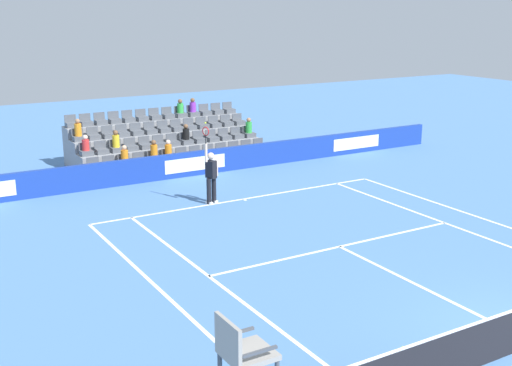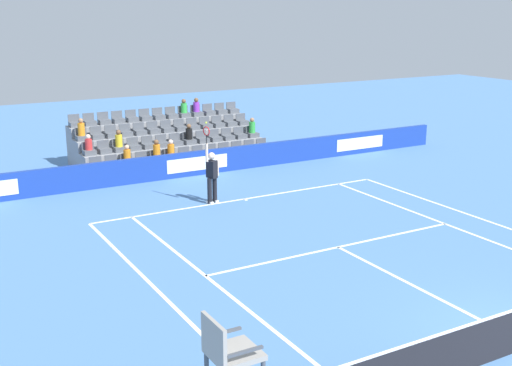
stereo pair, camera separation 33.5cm
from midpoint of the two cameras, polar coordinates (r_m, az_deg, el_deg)
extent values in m
cube|color=white|center=(22.99, -0.62, -1.40)|extent=(10.97, 0.10, 0.01)
cube|color=white|center=(18.63, 7.67, -5.55)|extent=(8.23, 0.10, 0.01)
cube|color=white|center=(16.40, 14.51, -8.84)|extent=(0.10, 6.40, 0.01)
cube|color=white|center=(16.23, -3.13, -8.62)|extent=(0.10, 11.89, 0.01)
cube|color=white|center=(20.97, 17.44, -3.75)|extent=(0.10, 11.89, 0.01)
cube|color=white|center=(15.72, -7.65, -9.55)|extent=(0.10, 11.89, 0.01)
cube|color=white|center=(21.96, 19.89, -3.12)|extent=(0.10, 11.89, 0.01)
cube|color=white|center=(22.90, -0.50, -1.46)|extent=(0.10, 0.20, 0.01)
cube|color=#193899|center=(26.27, -4.83, 1.74)|extent=(24.54, 0.20, 0.97)
cube|color=white|center=(30.45, 9.37, 3.44)|extent=(2.62, 0.01, 0.54)
cube|color=white|center=(26.18, -4.73, 1.69)|extent=(2.62, 0.01, 0.54)
cylinder|color=black|center=(22.53, -3.19, -0.58)|extent=(0.16, 0.16, 0.90)
cylinder|color=black|center=(22.37, -3.63, -0.71)|extent=(0.16, 0.16, 0.90)
cube|color=white|center=(22.64, -3.17, -1.58)|extent=(0.19, 0.28, 0.08)
cube|color=white|center=(22.48, -3.61, -1.71)|extent=(0.19, 0.28, 0.08)
cube|color=black|center=(22.26, -3.44, 1.21)|extent=(0.32, 0.41, 0.60)
sphere|color=beige|center=(22.15, -3.45, 2.37)|extent=(0.24, 0.24, 0.24)
cylinder|color=beige|center=(21.97, -3.87, 2.66)|extent=(0.09, 0.09, 0.62)
cylinder|color=beige|center=(22.37, -2.94, 1.34)|extent=(0.09, 0.09, 0.56)
cylinder|color=black|center=(21.88, -3.89, 3.81)|extent=(0.04, 0.04, 0.28)
torus|color=red|center=(21.83, -3.91, 4.53)|extent=(0.12, 0.30, 0.31)
sphere|color=#D1E533|center=(21.78, -3.92, 5.25)|extent=(0.07, 0.07, 0.07)
cube|color=gray|center=(9.63, -0.87, -14.58)|extent=(0.70, 0.70, 0.08)
cube|color=gray|center=(9.35, -2.64, -13.37)|extent=(0.06, 0.70, 0.55)
cube|color=#474C54|center=(9.79, -1.80, -12.86)|extent=(0.56, 0.05, 0.04)
cube|color=#474C54|center=(9.30, 0.11, -14.47)|extent=(0.56, 0.05, 0.04)
cube|color=gray|center=(27.29, -5.77, 1.62)|extent=(8.06, 0.95, 0.42)
cube|color=#545960|center=(28.89, 0.97, 3.08)|extent=(0.48, 0.44, 0.20)
cube|color=#545960|center=(29.01, 0.77, 3.63)|extent=(0.48, 0.04, 0.30)
cube|color=#545960|center=(28.58, -0.10, 2.95)|extent=(0.48, 0.44, 0.20)
cube|color=#545960|center=(28.70, -0.30, 3.51)|extent=(0.48, 0.04, 0.30)
cube|color=#545960|center=(28.29, -1.20, 2.82)|extent=(0.48, 0.44, 0.20)
cube|color=#545960|center=(28.41, -1.39, 3.38)|extent=(0.48, 0.04, 0.30)
cube|color=#545960|center=(28.00, -2.31, 2.68)|extent=(0.48, 0.44, 0.20)
cube|color=#545960|center=(28.13, -2.51, 3.25)|extent=(0.48, 0.04, 0.30)
cube|color=#545960|center=(27.73, -3.45, 2.54)|extent=(0.48, 0.44, 0.20)
cube|color=#545960|center=(27.85, -3.64, 3.12)|extent=(0.48, 0.04, 0.30)
cube|color=#545960|center=(27.47, -4.61, 2.40)|extent=(0.48, 0.44, 0.20)
cube|color=#545960|center=(27.59, -4.80, 2.99)|extent=(0.48, 0.04, 0.30)
cube|color=#545960|center=(27.22, -5.79, 2.25)|extent=(0.48, 0.44, 0.20)
cube|color=#545960|center=(27.35, -5.98, 2.85)|extent=(0.48, 0.04, 0.30)
cube|color=#545960|center=(26.98, -6.99, 2.10)|extent=(0.48, 0.44, 0.20)
cube|color=#545960|center=(27.11, -7.17, 2.70)|extent=(0.48, 0.04, 0.30)
cube|color=#545960|center=(26.76, -8.21, 1.95)|extent=(0.48, 0.44, 0.20)
cube|color=#545960|center=(26.88, -8.39, 2.55)|extent=(0.48, 0.04, 0.30)
cube|color=#545960|center=(26.54, -9.46, 1.79)|extent=(0.48, 0.44, 0.20)
cube|color=#545960|center=(26.67, -9.63, 2.40)|extent=(0.48, 0.04, 0.30)
cube|color=#545960|center=(26.34, -10.72, 1.63)|extent=(0.48, 0.44, 0.20)
cube|color=#545960|center=(26.47, -10.89, 2.25)|extent=(0.48, 0.04, 0.30)
cube|color=#545960|center=(26.16, -12.00, 1.47)|extent=(0.48, 0.44, 0.20)
cube|color=#545960|center=(26.29, -12.16, 2.09)|extent=(0.48, 0.04, 0.30)
cube|color=#545960|center=(25.98, -13.30, 1.31)|extent=(0.48, 0.44, 0.20)
cube|color=#545960|center=(26.11, -13.46, 1.93)|extent=(0.48, 0.04, 0.30)
cube|color=gray|center=(28.09, -6.58, 2.42)|extent=(8.06, 0.95, 0.84)
cube|color=#545960|center=(29.61, 0.03, 4.20)|extent=(0.48, 0.44, 0.20)
cube|color=#545960|center=(29.73, -0.16, 4.74)|extent=(0.48, 0.04, 0.30)
cube|color=#545960|center=(29.31, -1.03, 4.09)|extent=(0.48, 0.44, 0.20)
cube|color=#545960|center=(29.44, -1.22, 4.63)|extent=(0.48, 0.04, 0.30)
cube|color=#545960|center=(29.03, -2.10, 3.97)|extent=(0.48, 0.44, 0.20)
cube|color=#545960|center=(29.15, -2.29, 4.52)|extent=(0.48, 0.04, 0.30)
cube|color=#545960|center=(28.75, -3.20, 3.85)|extent=(0.48, 0.44, 0.20)
cube|color=#545960|center=(28.88, -3.38, 4.40)|extent=(0.48, 0.04, 0.30)
cube|color=#545960|center=(28.48, -4.31, 3.72)|extent=(0.48, 0.44, 0.20)
cube|color=#545960|center=(28.61, -4.50, 4.28)|extent=(0.48, 0.04, 0.30)
cube|color=#545960|center=(28.23, -5.45, 3.60)|extent=(0.48, 0.44, 0.20)
cube|color=#545960|center=(28.36, -5.63, 4.16)|extent=(0.48, 0.04, 0.30)
cube|color=#545960|center=(27.99, -6.61, 3.46)|extent=(0.48, 0.44, 0.20)
cube|color=#545960|center=(28.12, -6.79, 4.03)|extent=(0.48, 0.04, 0.30)
cube|color=#545960|center=(27.75, -7.79, 3.33)|extent=(0.48, 0.44, 0.20)
cube|color=#545960|center=(27.89, -7.96, 3.90)|extent=(0.48, 0.04, 0.30)
cube|color=#545960|center=(27.53, -8.98, 3.19)|extent=(0.48, 0.44, 0.20)
cube|color=#545960|center=(27.67, -9.15, 3.77)|extent=(0.48, 0.04, 0.30)
cube|color=#545960|center=(27.33, -10.20, 3.04)|extent=(0.48, 0.44, 0.20)
cube|color=#545960|center=(27.46, -10.36, 3.63)|extent=(0.48, 0.04, 0.30)
cube|color=#545960|center=(27.13, -11.43, 2.90)|extent=(0.48, 0.44, 0.20)
cube|color=#545960|center=(27.27, -11.59, 3.49)|extent=(0.48, 0.04, 0.30)
cube|color=#545960|center=(26.95, -12.68, 2.75)|extent=(0.48, 0.44, 0.20)
cube|color=#545960|center=(27.09, -12.83, 3.34)|extent=(0.48, 0.04, 0.30)
cube|color=#545960|center=(26.78, -13.94, 2.59)|extent=(0.48, 0.44, 0.20)
cube|color=#545960|center=(26.92, -14.09, 3.19)|extent=(0.48, 0.04, 0.30)
cube|color=gray|center=(28.91, -7.34, 3.18)|extent=(8.06, 0.95, 1.26)
cube|color=#545960|center=(30.35, -0.86, 5.27)|extent=(0.48, 0.44, 0.20)
cube|color=#545960|center=(30.48, -1.05, 5.79)|extent=(0.48, 0.04, 0.30)
cube|color=#545960|center=(30.06, -1.90, 5.17)|extent=(0.48, 0.44, 0.20)
cube|color=#545960|center=(30.19, -2.09, 5.70)|extent=(0.48, 0.04, 0.30)
cube|color=#545960|center=(29.78, -2.96, 5.07)|extent=(0.48, 0.44, 0.20)
cube|color=#545960|center=(29.91, -3.14, 5.60)|extent=(0.48, 0.04, 0.30)
cube|color=#545960|center=(29.51, -4.04, 4.96)|extent=(0.48, 0.44, 0.20)
cube|color=#545960|center=(29.65, -4.22, 5.49)|extent=(0.48, 0.04, 0.30)
cube|color=#545960|center=(29.25, -5.14, 4.84)|extent=(0.48, 0.44, 0.20)
cube|color=#545960|center=(29.39, -5.31, 5.38)|extent=(0.48, 0.04, 0.30)
cube|color=#545960|center=(29.00, -6.25, 4.73)|extent=(0.48, 0.44, 0.20)
cube|color=#545960|center=(29.14, -6.42, 5.27)|extent=(0.48, 0.04, 0.30)
cube|color=#545960|center=(28.77, -7.39, 4.61)|extent=(0.48, 0.44, 0.20)
cube|color=#545960|center=(28.91, -7.56, 5.15)|extent=(0.48, 0.04, 0.30)
cube|color=#545960|center=(28.54, -8.54, 4.48)|extent=(0.48, 0.44, 0.20)
cube|color=#545960|center=(28.68, -8.70, 5.04)|extent=(0.48, 0.04, 0.30)
cube|color=#545960|center=(28.33, -9.71, 4.35)|extent=(0.48, 0.44, 0.20)
cube|color=#545960|center=(28.47, -9.87, 4.91)|extent=(0.48, 0.04, 0.30)
cube|color=#545960|center=(28.13, -10.89, 4.22)|extent=(0.48, 0.44, 0.20)
cube|color=#545960|center=(28.27, -11.05, 4.78)|extent=(0.48, 0.04, 0.30)
cube|color=#545960|center=(27.94, -12.10, 4.09)|extent=(0.48, 0.44, 0.20)
cube|color=#545960|center=(28.08, -12.25, 4.65)|extent=(0.48, 0.04, 0.30)
cube|color=#545960|center=(27.76, -13.31, 3.95)|extent=(0.48, 0.44, 0.20)
cube|color=#545960|center=(27.91, -13.46, 4.52)|extent=(0.48, 0.04, 0.30)
cube|color=#545960|center=(27.60, -14.55, 3.81)|extent=(0.48, 0.44, 0.20)
cube|color=#545960|center=(27.74, -14.69, 4.38)|extent=(0.48, 0.04, 0.30)
cube|color=gray|center=(29.73, -8.06, 3.90)|extent=(8.06, 0.95, 1.68)
cube|color=#545960|center=(31.11, -1.72, 6.29)|extent=(0.48, 0.44, 0.20)
cube|color=#545960|center=(31.24, -1.90, 6.79)|extent=(0.48, 0.04, 0.30)
cube|color=#545960|center=(30.82, -2.74, 6.20)|extent=(0.48, 0.44, 0.20)
cube|color=#545960|center=(30.96, -2.92, 6.71)|extent=(0.48, 0.04, 0.30)
cube|color=#545960|center=(30.55, -3.78, 6.11)|extent=(0.48, 0.44, 0.20)
cube|color=#545960|center=(30.69, -3.96, 6.62)|extent=(0.48, 0.04, 0.30)
cube|color=#545960|center=(30.29, -4.84, 6.01)|extent=(0.48, 0.44, 0.20)
cube|color=#545960|center=(30.43, -5.01, 6.52)|extent=(0.48, 0.04, 0.30)
cube|color=#545960|center=(30.04, -5.92, 5.91)|extent=(0.48, 0.44, 0.20)
cube|color=#545960|center=(30.18, -6.09, 6.42)|extent=(0.48, 0.04, 0.30)
cube|color=#545960|center=(29.79, -7.01, 5.80)|extent=(0.48, 0.44, 0.20)
cube|color=#545960|center=(29.94, -7.18, 6.32)|extent=(0.48, 0.04, 0.30)
cube|color=#545960|center=(29.56, -8.12, 5.69)|extent=(0.48, 0.44, 0.20)
cube|color=#545960|center=(29.71, -8.29, 6.22)|extent=(0.48, 0.04, 0.30)
cube|color=#545960|center=(29.35, -9.25, 5.57)|extent=(0.48, 0.44, 0.20)
cube|color=#545960|center=(29.49, -9.41, 6.11)|extent=(0.48, 0.04, 0.30)
cube|color=#545960|center=(29.14, -10.40, 5.46)|extent=(0.48, 0.44, 0.20)
cube|color=#545960|center=(29.28, -10.55, 5.99)|extent=(0.48, 0.04, 0.30)
cube|color=#545960|center=(28.94, -11.56, 5.33)|extent=(0.48, 0.44, 0.20)
cube|color=#545960|center=(29.09, -11.71, 5.87)|extent=(0.48, 0.04, 0.30)
cube|color=#545960|center=(28.76, -12.73, 5.21)|extent=(0.48, 0.44, 0.20)
cube|color=#545960|center=(28.91, -12.88, 5.75)|extent=(0.48, 0.04, 0.30)
cube|color=#545960|center=(28.59, -13.92, 5.08)|extent=(0.48, 0.44, 0.20)
cube|color=#545960|center=(28.74, -14.06, 5.63)|extent=(0.48, 0.04, 0.30)
cube|color=#545960|center=(28.43, -15.12, 4.95)|extent=(0.48, 0.44, 0.20)
cube|color=#545960|center=(28.58, -15.26, 5.50)|extent=(0.48, 0.04, 0.30)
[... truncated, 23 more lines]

